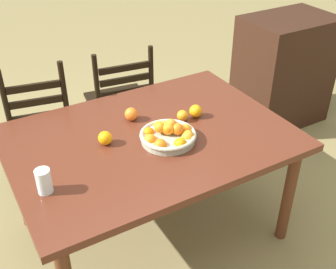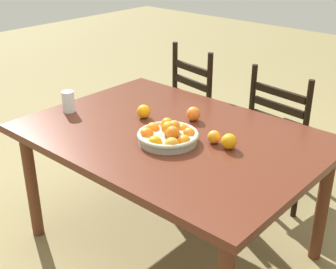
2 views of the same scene
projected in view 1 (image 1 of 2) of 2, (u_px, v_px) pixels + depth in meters
ground_plane at (153, 229)px, 2.73m from camera, size 12.00×12.00×0.00m
dining_table at (150, 147)px, 2.37m from camera, size 1.53×1.10×0.73m
chair_near_window at (121, 102)px, 3.24m from camera, size 0.51×0.51×0.92m
chair_by_cabinet at (41, 128)px, 2.91m from camera, size 0.49×0.49×0.97m
cabinet at (283, 71)px, 3.65m from camera, size 0.75×0.53×0.94m
fruit_bowl at (168, 135)px, 2.27m from camera, size 0.31×0.31×0.12m
orange_loose_0 at (131, 114)px, 2.45m from camera, size 0.08×0.08×0.08m
orange_loose_1 at (196, 111)px, 2.48m from camera, size 0.08×0.08×0.08m
orange_loose_2 at (183, 116)px, 2.44m from camera, size 0.07×0.07×0.07m
orange_loose_3 at (105, 138)px, 2.24m from camera, size 0.08×0.08×0.08m
drinking_glass at (44, 181)px, 1.90m from camera, size 0.07×0.07×0.12m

